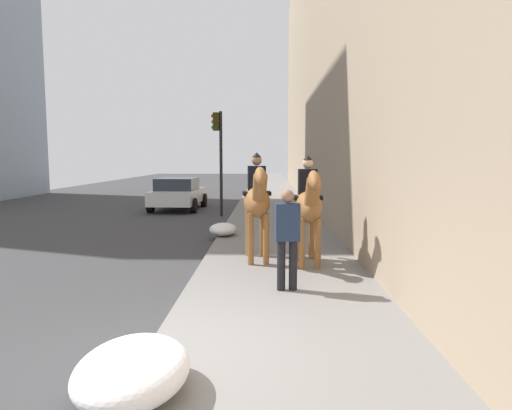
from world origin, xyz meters
name	(u,v)px	position (x,y,z in m)	size (l,w,h in m)	color
sidewalk_slab	(292,358)	(0.00, -1.70, 0.06)	(120.00, 3.40, 0.12)	slate
mounted_horse_near	(257,200)	(4.64, -1.20, 1.43)	(2.15, 0.70, 2.34)	brown
mounted_horse_far	(308,205)	(4.32, -2.26, 1.38)	(2.15, 0.61, 2.28)	brown
pedestrian_greeting	(287,233)	(2.47, -1.75, 1.10)	(0.29, 0.42, 1.70)	black
car_near_lane	(178,193)	(15.07, 2.57, 0.75)	(4.00, 2.19, 1.44)	silver
traffic_light_near_curb	(219,147)	(12.92, 0.50, 2.76)	(0.20, 0.44, 4.15)	black
snow_pile_near	(133,370)	(-0.93, -0.15, 0.36)	(1.38, 1.06, 0.48)	white
snow_pile_far	(223,229)	(7.80, -0.15, 0.30)	(1.02, 0.78, 0.35)	white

